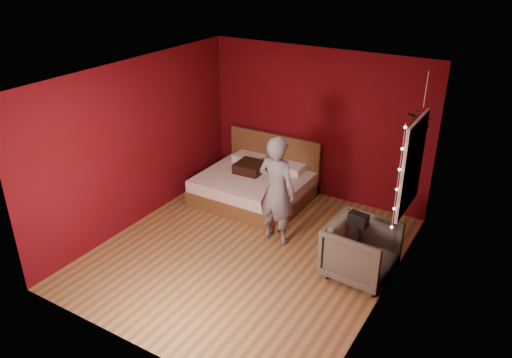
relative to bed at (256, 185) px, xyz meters
name	(u,v)px	position (x,y,z in m)	size (l,w,h in m)	color
floor	(248,251)	(0.77, -1.51, -0.26)	(4.50, 4.50, 0.00)	olive
room_walls	(247,145)	(0.77, -1.51, 1.42)	(4.04, 4.54, 2.62)	#580913
window	(412,165)	(2.74, -0.61, 1.24)	(0.05, 0.97, 1.27)	white
fairy_lights	(398,180)	(2.71, -1.14, 1.24)	(0.04, 0.04, 1.45)	silver
bed	(256,185)	(0.00, 0.00, 0.00)	(1.82, 1.54, 1.00)	brown
person	(277,191)	(0.97, -1.01, 0.58)	(0.61, 0.40, 1.68)	slate
armchair	(361,251)	(2.37, -1.21, 0.13)	(0.84, 0.87, 0.79)	#595446
handbag	(358,220)	(2.31, -1.27, 0.62)	(0.25, 0.13, 0.18)	black
throw_pillow	(250,167)	(-0.15, 0.06, 0.28)	(0.47, 0.47, 0.17)	black
hanging_plant	(421,123)	(2.65, -0.04, 1.63)	(0.47, 0.44, 0.92)	silver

